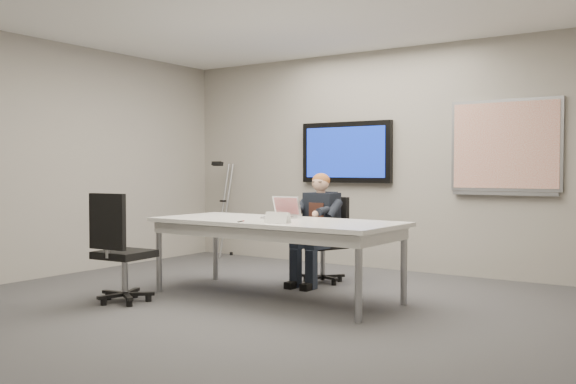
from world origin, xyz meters
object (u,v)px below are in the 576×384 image
Objects in this scene: conference_table at (275,229)px; laptop at (282,213)px; office_chair_far at (326,256)px; seated_person at (314,240)px; office_chair_near at (121,269)px.

laptop reaches higher than conference_table.
seated_person reaches higher than office_chair_far.
office_chair_far is at bearing 92.64° from seated_person.
office_chair_near is 2.11m from seated_person.
office_chair_far is 0.78× the size of seated_person.
laptop is at bearing -85.26° from seated_person.
conference_table is 2.42× the size of office_chair_near.
laptop is at bearing -133.54° from office_chair_near.
office_chair_near is 1.68m from laptop.
office_chair_near is (-1.05, -2.06, 0.03)m from office_chair_far.
office_chair_far reaches higher than conference_table.
laptop is at bearing -70.25° from office_chair_far.
office_chair_near is at bearing -132.37° from laptop.
office_chair_near is 0.85× the size of seated_person.
seated_person is at bearing 84.86° from laptop.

